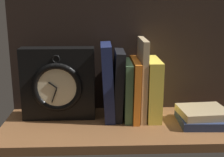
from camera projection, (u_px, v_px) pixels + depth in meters
The scene contains 10 objects.
ground_plane at pixel (128, 127), 92.46cm from camera, with size 75.45×29.05×2.50cm, color brown.
back_panel at pixel (125, 51), 100.57cm from camera, with size 75.45×1.20×39.39cm, color black.
book_navy_bierce at pixel (108, 82), 94.08cm from camera, with size 3.13×13.26×23.27cm, color #192147.
book_black_skeptic at pixel (118, 85), 94.47cm from camera, with size 2.76×12.35×21.16cm, color black.
book_green_romantic at pixel (127, 90), 95.00cm from camera, with size 2.22×14.31×17.87cm, color #476B44.
book_orange_pandolfini at pixel (135, 89), 95.03cm from camera, with size 1.98×16.01×18.32cm, color orange.
book_tan_shortstories at pixel (142, 79), 94.30cm from camera, with size 1.75×14.33×24.76cm, color tan.
book_yellow_seinlanguage at pixel (152, 88), 95.22cm from camera, with size 4.19×14.75×18.52cm, color gold.
framed_clock at pixel (58, 84), 93.35cm from camera, with size 22.26×6.88×22.26cm.
book_stack_side at pixel (203, 116), 91.71cm from camera, with size 14.82×14.02×4.62cm.
Camera 1 is at (-8.33, -85.40, 36.53)cm, focal length 48.94 mm.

